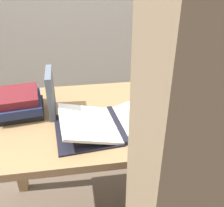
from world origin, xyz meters
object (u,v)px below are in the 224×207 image
Objects in this scene: reading_lamp at (182,43)px; coffee_mug at (169,105)px; book_standing_upright at (51,92)px; book_stack_tall at (20,103)px; open_book at (117,121)px.

reading_lamp is 3.90× the size of coffee_mug.
book_standing_upright is 0.57× the size of reading_lamp.
open_book is at bearing -22.84° from book_stack_tall.
reading_lamp is at bearing 26.71° from open_book.
book_standing_upright is at bearing -6.62° from book_stack_tall.
book_standing_upright is (0.16, -0.02, 0.06)m from book_stack_tall.
book_standing_upright reaches higher than book_stack_tall.
book_standing_upright is at bearing -174.56° from reading_lamp.
book_stack_tall is 0.87m from reading_lamp.
book_standing_upright reaches higher than coffee_mug.
open_book is 1.54× the size of reading_lamp.
book_standing_upright is 0.58m from coffee_mug.
reading_lamp reaches higher than open_book.
book_stack_tall is at bearing -176.87° from reading_lamp.
book_stack_tall is 2.78× the size of coffee_mug.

